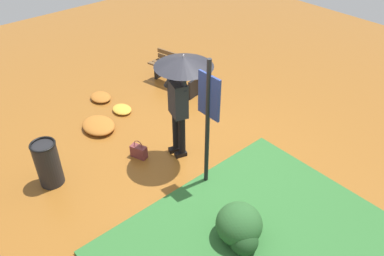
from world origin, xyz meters
The scene contains 10 objects.
ground_plane centered at (0.00, 0.00, 0.00)m, with size 18.00×18.00×0.00m, color brown.
person_with_umbrella centered at (-0.18, -0.06, 1.55)m, with size 0.96×0.96×2.04m.
info_sign_post centered at (0.64, -0.22, 1.44)m, with size 0.44×0.07×2.30m.
handbag centered at (-0.65, -0.71, 0.13)m, with size 0.33×0.24×0.37m.
park_bench centered at (-2.24, 1.50, 0.40)m, with size 1.42×0.67×0.75m.
trash_bin centered at (-1.08, -2.21, 0.42)m, with size 0.42×0.42×0.83m.
shrub_cluster centered at (1.85, -0.70, 0.28)m, with size 0.73×0.67×0.60m.
leaf_pile_near_person centered at (-2.15, -0.12, 0.05)m, with size 0.47×0.38×0.10m.
leaf_pile_by_bench centered at (-2.89, -0.22, 0.06)m, with size 0.53×0.42×0.12m.
leaf_pile_far_path centered at (-1.92, -0.83, 0.08)m, with size 0.76×0.61×0.17m.
Camera 1 is at (4.10, -3.56, 4.62)m, focal length 36.06 mm.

